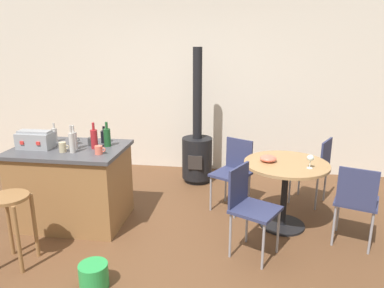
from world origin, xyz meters
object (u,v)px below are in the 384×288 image
Objects in this scene: folding_chair_near at (315,166)px; cup_3 at (74,140)px; dining_table at (285,178)px; toolbox at (35,140)px; cup_1 at (41,138)px; kitchen_island at (72,185)px; folding_chair_far at (234,169)px; bottle_2 at (74,140)px; cup_0 at (91,142)px; plastic_bucket at (94,276)px; cup_2 at (63,147)px; bottle_0 at (55,134)px; bottle_1 at (107,137)px; wood_stove at (197,150)px; bottle_3 at (104,136)px; bottle_4 at (72,142)px; wooden_stool at (11,214)px; folding_chair_right at (356,199)px; bottle_5 at (94,139)px; serving_bowl at (268,158)px; wine_glass at (310,158)px; folding_chair_left at (249,204)px; cup_4 at (99,150)px.

cup_3 reaches higher than folding_chair_near.
toolbox is (-2.71, -0.30, 0.41)m from dining_table.
kitchen_island is at bearing -24.52° from cup_1.
bottle_2 reaches higher than folding_chair_far.
cup_0 reaches higher than plastic_bucket.
folding_chair_near is 3.01m from cup_2.
bottle_0 is 0.68m from bottle_1.
wood_stove reaches higher than cup_1.
bottle_2 reaches higher than cup_3.
kitchen_island is 0.54m from cup_0.
bottle_3 is at bearing -165.42° from folding_chair_near.
toolbox is 1.25× the size of bottle_4.
cup_0 is 0.34m from cup_2.
wooden_stool is at bearing -112.82° from bottle_4.
kitchen_island is 11.31× the size of cup_0.
plastic_bucket is (1.03, -1.03, -0.87)m from toolbox.
cup_2 reaches higher than wooden_stool.
folding_chair_far is at bearing 57.42° from plastic_bucket.
bottle_2 is (0.43, 0.03, 0.01)m from toolbox.
bottle_5 is (-2.73, 0.10, 0.49)m from folding_chair_right.
bottle_2 is at bearing -172.26° from serving_bowl.
toolbox is 1.29× the size of bottle_5.
cup_2 is (-0.20, -0.28, 0.01)m from cup_0.
bottle_1 reaches higher than bottle_2.
cup_0 is 0.75× the size of wine_glass.
wood_stove reaches higher than folding_chair_right.
kitchen_island is at bearing -160.79° from folding_chair_far.
folding_chair_left is 1.88m from cup_0.
bottle_4 reaches higher than bottle_1.
folding_chair_far is 4.44× the size of bottle_3.
bottle_0 is at bearing -176.18° from bottle_3.
cup_0 is 1.97m from serving_bowl.
cup_4 is at bearing -56.66° from bottle_5.
kitchen_island reaches higher than dining_table.
folding_chair_far is 2.91× the size of bottle_4.
bottle_5 reaches higher than bottle_1.
toolbox reaches higher than folding_chair_far.
bottle_1 is at bearing 46.50° from bottle_4.
wood_stove is 7.03× the size of bottle_1.
bottle_4 is at bearing -12.14° from toolbox.
wood_stove is 10.76× the size of serving_bowl.
plastic_bucket is (-1.29, -0.72, -0.42)m from folding_chair_left.
cup_1 is 1.92m from plastic_bucket.
cup_3 is at bearing -177.75° from dining_table.
cup_2 reaches higher than folding_chair_left.
folding_chair_far is 0.98× the size of folding_chair_left.
bottle_1 is 0.30m from cup_4.
bottle_5 reaches higher than plastic_bucket.
folding_chair_near is at bearing -19.37° from wood_stove.
cup_4 is (-1.94, -0.41, 0.36)m from dining_table.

